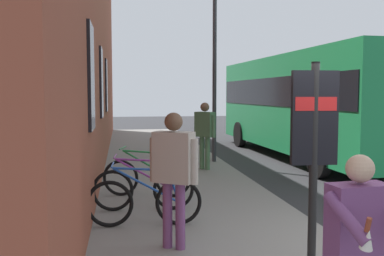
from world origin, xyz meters
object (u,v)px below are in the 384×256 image
Objects in this scene: tourist_with_hotdogs at (360,235)px; pedestrian_by_facade at (174,166)px; bicycle_nearest_sign at (145,201)px; transit_info_sign at (314,131)px; bicycle_far_end at (144,188)px; street_lamp at (215,55)px; city_bus at (305,100)px; bicycle_by_door at (147,177)px; pedestrian_near_bus at (205,129)px.

pedestrian_by_facade is at bearing 22.34° from tourist_with_hotdogs.
transit_info_sign reaches higher than bicycle_nearest_sign.
street_lamp is (5.19, -2.36, 2.76)m from bicycle_far_end.
street_lamp reaches higher than pedestrian_by_facade.
city_bus is 11.65m from tourist_with_hotdogs.
bicycle_by_door is 1.09× the size of tourist_with_hotdogs.
city_bus is (7.14, -5.69, 1.41)m from bicycle_nearest_sign.
tourist_with_hotdogs is (-3.67, -1.41, 0.59)m from bicycle_nearest_sign.
transit_info_sign is at bearing -155.27° from bicycle_by_door.
bicycle_nearest_sign is 0.74× the size of transit_info_sign.
city_bus is 9.80m from pedestrian_by_facade.
bicycle_nearest_sign is 0.33× the size of street_lamp.
bicycle_far_end is 0.74× the size of transit_info_sign.
tourist_with_hotdogs is (-8.49, 0.45, -0.12)m from pedestrian_near_bus.
pedestrian_near_bus reaches higher than tourist_with_hotdogs.
city_bus is at bearing -72.55° from street_lamp.
city_bus is (5.19, -5.54, 1.41)m from bicycle_by_door.
city_bus is at bearing -46.87° from bicycle_by_door.
bicycle_by_door is 7.73m from city_bus.
bicycle_far_end is 6.34m from street_lamp.
transit_info_sign is at bearing 176.33° from street_lamp.
transit_info_sign is at bearing -134.13° from bicycle_nearest_sign.
pedestrian_by_facade is at bearing 165.31° from pedestrian_near_bus.
bicycle_nearest_sign is 0.99× the size of pedestrian_by_facade.
tourist_with_hotdogs is (-5.61, -1.26, 0.59)m from bicycle_by_door.
street_lamp is at bearing -16.17° from pedestrian_by_facade.
pedestrian_near_bus is at bearing 157.38° from street_lamp.
bicycle_far_end is at bearing 16.78° from tourist_with_hotdogs.
pedestrian_by_facade is (-2.97, -0.18, 0.70)m from bicycle_by_door.
street_lamp is (7.93, -0.51, 1.55)m from transit_info_sign.
street_lamp reaches higher than city_bus.
street_lamp reaches higher than bicycle_far_end.
pedestrian_near_bus is (4.82, -1.86, 0.70)m from bicycle_nearest_sign.
bicycle_far_end is 1.12× the size of tourist_with_hotdogs.
pedestrian_near_bus is at bearing -14.69° from pedestrian_by_facade.
city_bus is (6.23, -5.66, 1.41)m from bicycle_far_end.
city_bus reaches higher than transit_info_sign.
city_bus is 5.90× the size of pedestrian_near_bus.
pedestrian_by_facade reaches higher than bicycle_by_door.
pedestrian_near_bus reaches higher than bicycle_far_end.
bicycle_nearest_sign is 1.00× the size of bicycle_far_end.
bicycle_nearest_sign is 1.95m from bicycle_by_door.
tourist_with_hotdogs reaches higher than bicycle_far_end.
bicycle_by_door is 0.16× the size of city_bus.
pedestrian_by_facade is at bearing -162.53° from bicycle_nearest_sign.
transit_info_sign is 1.34× the size of pedestrian_near_bus.
city_bus reaches higher than pedestrian_by_facade.
tourist_with_hotdogs is 0.30× the size of street_lamp.
tourist_with_hotdogs reaches higher than bicycle_nearest_sign.
bicycle_nearest_sign is 1.29m from pedestrian_by_facade.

